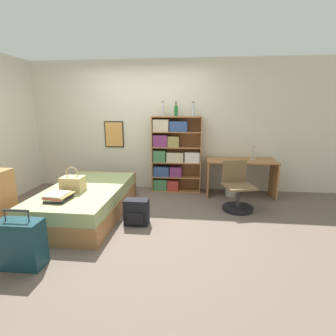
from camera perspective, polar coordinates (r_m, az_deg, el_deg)
The scene contains 15 objects.
ground_plane at distance 4.25m, azimuth -8.20°, elevation -10.34°, with size 14.00×14.00×0.00m, color #66564C.
wall_back at distance 5.46m, azimuth -4.52°, elevation 9.07°, with size 10.00×0.09×2.60m.
bed at distance 4.41m, azimuth -17.31°, elevation -6.80°, with size 1.14×2.06×0.45m.
handbag at distance 4.16m, azimuth -19.99°, elevation -3.22°, with size 0.32×0.24×0.38m.
book_stack_on_bed at distance 3.87m, azimuth -22.71°, elevation -5.74°, with size 0.33×0.39×0.09m.
suitcase at distance 3.30m, azimuth -29.43°, elevation -14.20°, with size 0.48×0.26×0.65m.
bookcase at distance 5.26m, azimuth 0.84°, elevation 2.93°, with size 0.97×0.30×1.51m.
bottle_green at distance 5.24m, azimuth -1.14°, elevation 12.41°, with size 0.06×0.06×0.28m.
bottle_brown at distance 5.19m, azimuth 1.75°, elevation 12.37°, with size 0.07×0.07×0.28m.
bottle_clear at distance 5.13m, azimuth 5.49°, elevation 12.31°, with size 0.07×0.07×0.28m.
desk at distance 5.21m, azimuth 15.53°, elevation -0.44°, with size 1.29×0.59×0.70m.
desk_lamp at distance 5.21m, azimuth 18.39°, elevation 4.34°, with size 0.15×0.11×0.37m.
desk_chair at distance 4.55m, azimuth 14.83°, elevation -5.71°, with size 0.57×0.57×0.81m.
backpack at distance 3.90m, azimuth -6.88°, elevation -9.50°, with size 0.35×0.23×0.38m.
waste_bin at distance 5.23m, azimuth 13.52°, elevation -4.65°, with size 0.21×0.21×0.23m.
Camera 1 is at (1.02, -3.77, 1.68)m, focal length 28.00 mm.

